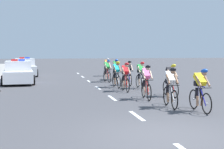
% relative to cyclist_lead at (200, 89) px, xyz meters
% --- Properties ---
extents(ground_plane, '(160.00, 160.00, 0.00)m').
position_rel_cyclist_lead_xyz_m(ground_plane, '(-2.39, -2.75, -0.79)').
color(ground_plane, '#424247').
extents(kerb_edge, '(0.16, 60.00, 0.13)m').
position_rel_cyclist_lead_xyz_m(kerb_edge, '(-8.23, 11.25, -0.72)').
color(kerb_edge, '#9E9E99').
rests_on(kerb_edge, ground).
extents(lane_markings_centre, '(0.14, 25.60, 0.01)m').
position_rel_cyclist_lead_xyz_m(lane_markings_centre, '(-2.39, 7.75, -0.78)').
color(lane_markings_centre, white).
rests_on(lane_markings_centre, ground).
extents(cyclist_lead, '(0.42, 1.72, 1.56)m').
position_rel_cyclist_lead_xyz_m(cyclist_lead, '(0.00, 0.00, 0.00)').
color(cyclist_lead, black).
rests_on(cyclist_lead, ground).
extents(cyclist_second, '(0.44, 1.72, 1.56)m').
position_rel_cyclist_lead_xyz_m(cyclist_second, '(-0.71, 1.00, 0.00)').
color(cyclist_second, black).
rests_on(cyclist_second, ground).
extents(cyclist_third, '(0.43, 1.72, 1.56)m').
position_rel_cyclist_lead_xyz_m(cyclist_third, '(-0.98, 3.12, 0.00)').
color(cyclist_third, black).
rests_on(cyclist_third, ground).
extents(cyclist_fourth, '(0.43, 1.72, 1.56)m').
position_rel_cyclist_lead_xyz_m(cyclist_fourth, '(0.40, 3.70, 0.00)').
color(cyclist_fourth, black).
rests_on(cyclist_fourth, ground).
extents(cyclist_fifth, '(0.42, 1.72, 1.56)m').
position_rel_cyclist_lead_xyz_m(cyclist_fifth, '(-1.21, 5.99, 0.00)').
color(cyclist_fifth, black).
rests_on(cyclist_fifth, ground).
extents(cyclist_sixth, '(0.42, 1.72, 1.56)m').
position_rel_cyclist_lead_xyz_m(cyclist_sixth, '(-0.05, 7.01, 0.00)').
color(cyclist_sixth, black).
rests_on(cyclist_sixth, ground).
extents(cyclist_seventh, '(0.42, 1.72, 1.56)m').
position_rel_cyclist_lead_xyz_m(cyclist_seventh, '(-0.28, 8.84, 0.00)').
color(cyclist_seventh, black).
rests_on(cyclist_seventh, ground).
extents(cyclist_eighth, '(0.43, 1.72, 1.56)m').
position_rel_cyclist_lead_xyz_m(cyclist_eighth, '(-1.29, 7.79, 0.00)').
color(cyclist_eighth, black).
rests_on(cyclist_eighth, ground).
extents(cyclist_ninth, '(0.45, 1.72, 1.56)m').
position_rel_cyclist_lead_xyz_m(cyclist_ninth, '(-1.21, 11.07, 0.00)').
color(cyclist_ninth, black).
rests_on(cyclist_ninth, ground).
extents(cyclist_tenth, '(0.46, 1.72, 1.56)m').
position_rel_cyclist_lead_xyz_m(cyclist_tenth, '(-0.39, 11.94, 0.00)').
color(cyclist_tenth, black).
rests_on(cyclist_tenth, ground).
extents(cyclist_eleventh, '(0.42, 1.72, 1.56)m').
position_rel_cyclist_lead_xyz_m(cyclist_eleventh, '(-0.22, 12.88, 0.00)').
color(cyclist_eleventh, black).
rests_on(cyclist_eleventh, ground).
extents(cyclist_twelfth, '(0.45, 1.72, 1.56)m').
position_rel_cyclist_lead_xyz_m(cyclist_twelfth, '(-0.28, 16.07, 0.00)').
color(cyclist_twelfth, black).
rests_on(cyclist_twelfth, ground).
extents(police_car_nearest, '(2.26, 4.53, 1.59)m').
position_rel_cyclist_lead_xyz_m(police_car_nearest, '(-7.10, 11.30, -0.11)').
color(police_car_nearest, white).
rests_on(police_car_nearest, ground).
extents(police_car_second, '(2.31, 4.55, 1.59)m').
position_rel_cyclist_lead_xyz_m(police_car_second, '(-7.10, 17.58, -0.11)').
color(police_car_second, white).
rests_on(police_car_second, ground).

